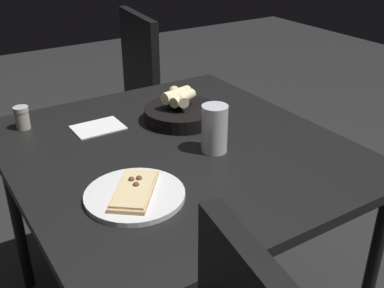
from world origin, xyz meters
TOP-DOWN VIEW (x-y plane):
  - dining_table at (0.00, 0.00)m, footprint 0.97×1.04m
  - pizza_plate at (0.23, 0.19)m, footprint 0.25×0.25m
  - bread_basket at (-0.12, -0.16)m, footprint 0.25×0.25m
  - beer_glass at (-0.08, 0.09)m, footprint 0.08×0.08m
  - pepper_shaker at (0.36, -0.38)m, footprint 0.05×0.05m
  - napkin at (0.15, -0.25)m, footprint 0.16×0.12m
  - chair_near at (-0.18, -0.84)m, footprint 0.49×0.49m

SIDE VIEW (x-z plane):
  - chair_near at x=-0.18m, z-range 0.07..1.01m
  - dining_table at x=0.00m, z-range 0.30..1.01m
  - napkin at x=0.15m, z-range 0.71..0.72m
  - pizza_plate at x=0.23m, z-range 0.70..0.74m
  - bread_basket at x=-0.12m, z-range 0.69..0.80m
  - pepper_shaker at x=0.36m, z-range 0.71..0.79m
  - beer_glass at x=-0.08m, z-range 0.71..0.85m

